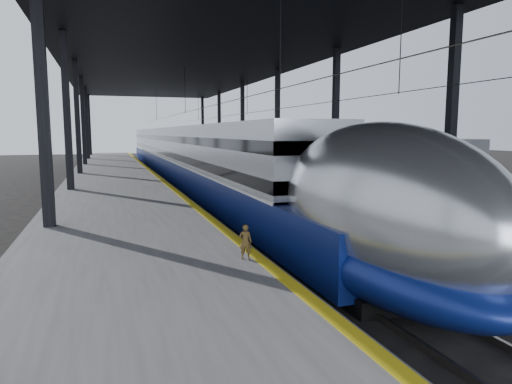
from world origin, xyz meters
name	(u,v)px	position (x,y,z in m)	size (l,w,h in m)	color
ground	(277,287)	(0.00, 0.00, 0.00)	(160.00, 160.00, 0.00)	black
platform	(115,186)	(-3.50, 20.00, 0.50)	(6.00, 80.00, 1.00)	#4C4C4F
yellow_strip	(159,177)	(-0.70, 20.00, 1.00)	(0.30, 80.00, 0.01)	gold
rails	(235,188)	(4.50, 20.00, 0.08)	(6.52, 80.00, 0.16)	slate
canopy	(196,53)	(1.90, 20.00, 9.12)	(18.00, 75.00, 9.47)	black
tgv_train	(184,156)	(2.00, 26.19, 2.03)	(3.03, 65.20, 4.35)	#AEB0B5
second_train	(234,156)	(7.00, 28.98, 1.88)	(2.70, 56.05, 3.72)	navy
child	(245,242)	(-1.03, -0.59, 1.41)	(0.30, 0.20, 0.83)	#4E3B1A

